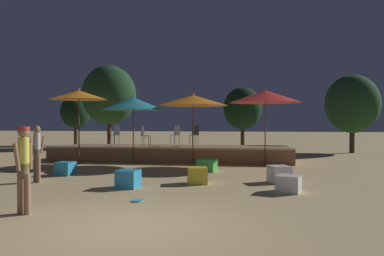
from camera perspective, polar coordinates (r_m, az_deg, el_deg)
ground_plane at (r=6.63m, az=-9.50°, el=-14.77°), size 120.00×120.00×0.00m
wooden_deck at (r=17.52m, az=-3.05°, el=-3.86°), size 10.79×3.22×0.70m
patio_umbrella_0 at (r=16.23m, az=-8.94°, el=3.68°), size 2.62×2.62×2.91m
patio_umbrella_1 at (r=16.72m, az=-16.87°, el=4.83°), size 2.43×2.43×3.21m
patio_umbrella_2 at (r=15.59m, az=11.12°, el=4.74°), size 2.89×2.89×3.16m
patio_umbrella_3 at (r=15.58m, az=0.16°, el=4.22°), size 2.92×2.92×2.97m
cube_seat_0 at (r=10.92m, az=0.81°, el=-7.23°), size 0.65×0.65×0.47m
cube_seat_1 at (r=13.57m, az=2.31°, el=-5.67°), size 0.74×0.74×0.45m
cube_seat_2 at (r=10.39m, az=-9.70°, el=-7.64°), size 0.61×0.61×0.48m
cube_seat_3 at (r=9.93m, az=14.50°, el=-8.22°), size 0.72×0.72×0.43m
cube_seat_4 at (r=13.32m, az=-18.73°, el=-5.86°), size 0.59×0.59×0.44m
cube_seat_5 at (r=11.41m, az=13.16°, el=-6.85°), size 0.73×0.73×0.49m
person_0 at (r=11.97m, az=-22.57°, el=-3.38°), size 0.36×0.47×1.67m
person_1 at (r=7.98m, az=-24.27°, el=-5.13°), size 0.29×0.46×1.71m
bistro_chair_0 at (r=17.94m, az=-2.47°, el=-0.76°), size 0.48×0.48×0.90m
bistro_chair_1 at (r=17.00m, az=-7.29°, el=-0.87°), size 0.40×0.40×0.90m
bistro_chair_2 at (r=17.85m, az=0.41°, el=-0.77°), size 0.47×0.47×0.90m
bistro_chair_3 at (r=18.15m, az=-11.56°, el=-0.76°), size 0.47×0.46×0.90m
frisbee_disc at (r=8.65m, az=-8.32°, el=-10.90°), size 0.25×0.25×0.03m
background_tree_0 at (r=23.24m, az=23.23°, el=3.36°), size 3.02×3.02×4.45m
background_tree_1 at (r=26.77m, az=-12.53°, el=4.91°), size 3.75×3.75×5.70m
background_tree_2 at (r=29.99m, az=-17.32°, el=2.37°), size 2.27×2.27×3.80m
background_tree_3 at (r=27.52m, az=7.72°, el=2.98°), size 2.80×2.80×4.30m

